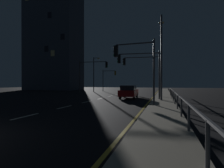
# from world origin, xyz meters

# --- Properties ---
(ground_plane) EXTENTS (112.00, 112.00, 0.00)m
(ground_plane) POSITION_xyz_m (0.00, 17.50, 0.00)
(ground_plane) COLOR black
(ground_plane) RESTS_ON ground
(sidewalk_right) EXTENTS (2.17, 77.00, 0.14)m
(sidewalk_right) POSITION_xyz_m (7.18, 17.50, 0.07)
(sidewalk_right) COLOR #9E937F
(sidewalk_right) RESTS_ON ground
(lane_markings_center) EXTENTS (0.14, 50.00, 0.01)m
(lane_markings_center) POSITION_xyz_m (0.00, 21.00, 0.01)
(lane_markings_center) COLOR silver
(lane_markings_center) RESTS_ON ground
(lane_edge_line) EXTENTS (0.14, 53.00, 0.01)m
(lane_edge_line) POSITION_xyz_m (5.85, 22.50, 0.01)
(lane_edge_line) COLOR gold
(lane_edge_line) RESTS_ON ground
(car) EXTENTS (1.98, 4.46, 1.57)m
(car) POSITION_xyz_m (3.19, 18.19, 0.82)
(car) COLOR #B71414
(car) RESTS_ON ground
(traffic_light_mid_left) EXTENTS (4.91, 0.58, 5.35)m
(traffic_light_mid_left) POSITION_xyz_m (4.58, 20.69, 3.96)
(traffic_light_mid_left) COLOR #38383D
(traffic_light_mid_left) RESTS_ON sidewalk_right
(traffic_light_far_left) EXTENTS (3.17, 0.62, 4.94)m
(traffic_light_far_left) POSITION_xyz_m (-5.03, 36.49, 3.45)
(traffic_light_far_left) COLOR #4C4C51
(traffic_light_far_left) RESTS_ON ground
(traffic_light_far_right) EXTENTS (3.45, 0.50, 5.14)m
(traffic_light_far_right) POSITION_xyz_m (5.03, 11.36, 3.74)
(traffic_light_far_right) COLOR #4C4C51
(traffic_light_far_right) RESTS_ON sidewalk_right
(traffic_light_mid_right) EXTENTS (4.98, 0.62, 5.60)m
(traffic_light_mid_right) POSITION_xyz_m (-4.28, 24.48, 4.00)
(traffic_light_mid_right) COLOR #2D3033
(traffic_light_mid_right) RESTS_ON ground
(traffic_light_near_left) EXTENTS (4.66, 0.54, 5.17)m
(traffic_light_near_left) POSITION_xyz_m (4.73, 16.51, 3.83)
(traffic_light_near_left) COLOR #4C4C51
(traffic_light_near_left) RESTS_ON sidewalk_right
(street_lamp_across_street) EXTENTS (0.56, 1.93, 8.45)m
(street_lamp_across_street) POSITION_xyz_m (7.01, 15.61, 5.13)
(street_lamp_across_street) COLOR #4C4C51
(street_lamp_across_street) RESTS_ON sidewalk_right
(street_lamp_mid_block) EXTENTS (1.55, 0.59, 7.29)m
(street_lamp_mid_block) POSITION_xyz_m (-6.89, 32.30, 4.34)
(street_lamp_mid_block) COLOR #38383D
(street_lamp_mid_block) RESTS_ON ground
(barrier_fence) EXTENTS (0.09, 25.93, 0.98)m
(barrier_fence) POSITION_xyz_m (8.12, 10.92, 0.87)
(barrier_fence) COLOR #59595E
(barrier_fence) RESTS_ON sidewalk_right
(building_distant) EXTENTS (14.42, 8.52, 31.91)m
(building_distant) POSITION_xyz_m (-22.41, 40.62, 15.96)
(building_distant) COLOR #3D424C
(building_distant) RESTS_ON ground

